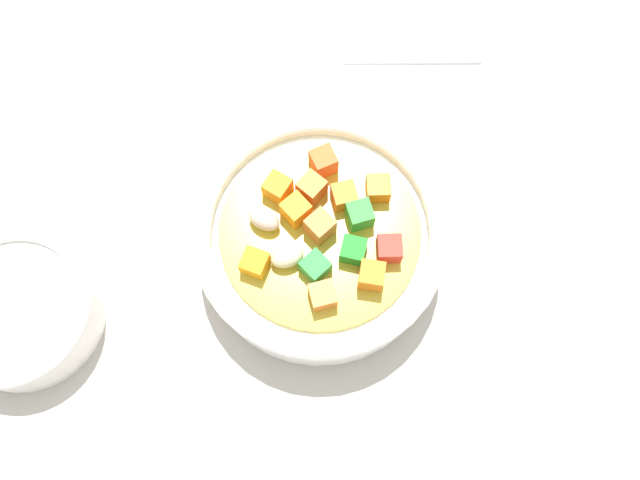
% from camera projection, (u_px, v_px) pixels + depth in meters
% --- Properties ---
extents(ground_plane, '(1.40, 1.40, 0.02)m').
position_uv_depth(ground_plane, '(320.00, 254.00, 0.50)').
color(ground_plane, '#BAB2A0').
extents(soup_bowl_main, '(0.19, 0.19, 0.07)m').
position_uv_depth(soup_bowl_main, '(320.00, 238.00, 0.46)').
color(soup_bowl_main, white).
rests_on(soup_bowl_main, ground_plane).
extents(spoon, '(0.17, 0.13, 0.01)m').
position_uv_depth(spoon, '(345.00, 59.00, 0.54)').
color(spoon, silver).
rests_on(spoon, ground_plane).
extents(side_bowl_small, '(0.12, 0.12, 0.04)m').
position_uv_depth(side_bowl_small, '(19.00, 311.00, 0.45)').
color(side_bowl_small, white).
rests_on(side_bowl_small, ground_plane).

